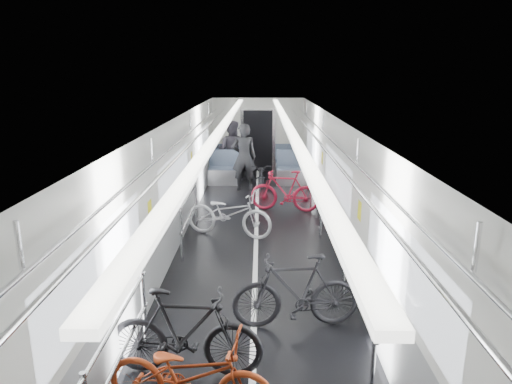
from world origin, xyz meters
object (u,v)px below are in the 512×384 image
(bike_right_near, at_px, (296,291))
(bike_left_mid, at_px, (185,333))
(bike_aisle, at_px, (261,177))
(person_standing, at_px, (244,157))
(bike_right_far, at_px, (285,191))
(person_seated, at_px, (231,150))
(bike_left_far, at_px, (229,213))
(bike_left_near, at_px, (190,375))

(bike_right_near, bearing_deg, bike_left_mid, -56.88)
(bike_aisle, height_order, person_standing, person_standing)
(bike_right_far, relative_size, person_seated, 0.91)
(person_seated, bearing_deg, bike_aisle, 139.21)
(bike_right_near, height_order, person_seated, person_seated)
(bike_left_far, relative_size, bike_right_far, 1.10)
(person_standing, bearing_deg, bike_right_far, 112.71)
(bike_left_mid, relative_size, bike_aisle, 1.10)
(bike_right_near, distance_m, bike_right_far, 5.11)
(bike_right_near, bearing_deg, person_standing, -177.59)
(bike_left_near, bearing_deg, person_standing, 8.58)
(bike_aisle, bearing_deg, person_standing, 169.15)
(bike_left_mid, relative_size, person_standing, 0.91)
(bike_left_near, xyz_separation_m, bike_left_far, (0.04, 4.98, 0.04))
(bike_right_far, bearing_deg, person_standing, -142.20)
(bike_left_near, xyz_separation_m, bike_left_mid, (-0.14, 0.60, 0.08))
(bike_left_far, xyz_separation_m, bike_aisle, (0.66, 3.61, -0.07))
(bike_left_far, bearing_deg, bike_aisle, 7.02)
(bike_left_mid, height_order, person_standing, person_standing)
(bike_left_near, height_order, bike_left_far, bike_left_far)
(bike_left_far, xyz_separation_m, bike_right_near, (1.09, -3.38, 0.02))
(bike_right_near, distance_m, bike_aisle, 7.01)
(bike_right_far, bearing_deg, bike_aisle, -153.43)
(bike_left_mid, distance_m, person_standing, 8.11)
(bike_right_far, bearing_deg, bike_left_far, -25.10)
(bike_left_near, height_order, person_seated, person_seated)
(person_standing, bearing_deg, person_seated, -76.32)
(bike_left_near, height_order, bike_left_mid, bike_left_mid)
(bike_right_far, height_order, person_standing, person_standing)
(bike_right_far, distance_m, person_standing, 2.29)
(bike_left_far, height_order, bike_right_near, bike_right_near)
(bike_left_mid, bearing_deg, bike_left_far, 2.42)
(bike_left_mid, xyz_separation_m, bike_right_near, (1.27, 0.99, -0.01))
(bike_left_mid, height_order, bike_left_far, bike_left_mid)
(bike_left_mid, xyz_separation_m, bike_left_far, (0.18, 4.38, -0.03))
(bike_left_far, height_order, bike_aisle, bike_left_far)
(bike_left_near, xyz_separation_m, bike_right_near, (1.13, 1.59, 0.07))
(bike_left_mid, bearing_deg, person_standing, 2.24)
(bike_left_far, distance_m, bike_right_near, 3.55)
(bike_right_near, xyz_separation_m, person_standing, (-0.92, 7.09, 0.44))
(bike_left_far, bearing_deg, bike_right_near, -144.71)
(bike_left_mid, distance_m, person_seated, 9.36)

